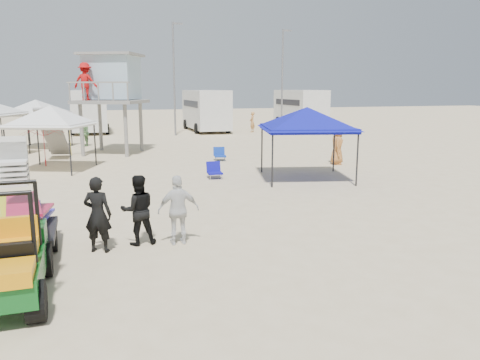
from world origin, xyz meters
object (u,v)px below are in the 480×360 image
object	(u,v)px
man_left	(98,215)
canopy_blue	(307,111)
surf_trailer	(20,213)
lifeguard_tower	(108,81)

from	to	relation	value
man_left	canopy_blue	world-z (taller)	canopy_blue
surf_trailer	lifeguard_tower	xyz separation A→B (m)	(2.37, 15.44, 2.89)
lifeguard_tower	canopy_blue	distance (m)	11.81
man_left	lifeguard_tower	size ratio (longest dim) A/B	0.32
surf_trailer	canopy_blue	size ratio (longest dim) A/B	0.63
surf_trailer	canopy_blue	xyz separation A→B (m)	(9.17, 5.86, 1.69)
man_left	canopy_blue	distance (m)	9.99
surf_trailer	man_left	xyz separation A→B (m)	(1.51, -0.30, -0.07)
surf_trailer	lifeguard_tower	size ratio (longest dim) A/B	0.47
man_left	canopy_blue	bearing A→B (deg)	-118.18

